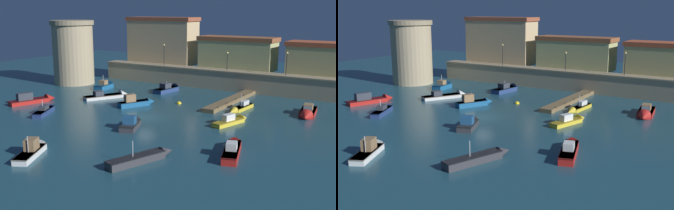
{
  "view_description": "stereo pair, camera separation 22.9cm",
  "coord_description": "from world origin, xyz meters",
  "views": [
    {
      "loc": [
        29.66,
        -42.06,
        13.44
      ],
      "look_at": [
        0.0,
        5.58,
        0.55
      ],
      "focal_mm": 44.83,
      "sensor_mm": 36.0,
      "label": 1
    },
    {
      "loc": [
        29.85,
        -41.94,
        13.44
      ],
      "look_at": [
        0.0,
        5.58,
        0.55
      ],
      "focal_mm": 44.83,
      "sensor_mm": 36.0,
      "label": 2
    }
  ],
  "objects": [
    {
      "name": "ground_plane",
      "position": [
        0.0,
        0.0,
        0.0
      ],
      "size": [
        129.59,
        129.59,
        0.0
      ],
      "primitive_type": "plane",
      "color": "#1E4756"
    },
    {
      "name": "quay_wall",
      "position": [
        0.0,
        22.89,
        1.69
      ],
      "size": [
        47.81,
        2.89,
        3.35
      ],
      "color": "tan",
      "rests_on": "ground"
    },
    {
      "name": "old_town_backdrop",
      "position": [
        -1.43,
        26.57,
        6.63
      ],
      "size": [
        45.04,
        5.15,
        8.82
      ],
      "color": "tan",
      "rests_on": "ground"
    },
    {
      "name": "fortress_tower",
      "position": [
        -25.47,
        13.78,
        5.79
      ],
      "size": [
        7.84,
        7.84,
        11.45
      ],
      "color": "tan",
      "rests_on": "ground"
    },
    {
      "name": "pier_dock",
      "position": [
        5.72,
        13.92,
        0.28
      ],
      "size": [
        1.83,
        15.35,
        0.7
      ],
      "color": "brown",
      "rests_on": "ground"
    },
    {
      "name": "quay_lamp_0",
      "position": [
        -11.63,
        22.89,
        5.86
      ],
      "size": [
        0.32,
        0.32,
        3.83
      ],
      "color": "black",
      "rests_on": "quay_wall"
    },
    {
      "name": "quay_lamp_1",
      "position": [
        0.97,
        22.89,
        5.42
      ],
      "size": [
        0.32,
        0.32,
        3.07
      ],
      "color": "black",
      "rests_on": "quay_wall"
    },
    {
      "name": "quay_lamp_2",
      "position": [
        10.99,
        22.89,
        5.72
      ],
      "size": [
        0.32,
        0.32,
        3.58
      ],
      "color": "black",
      "rests_on": "quay_wall"
    },
    {
      "name": "moored_boat_0",
      "position": [
        -11.57,
        7.13,
        0.35
      ],
      "size": [
        4.95,
        7.17,
        1.83
      ],
      "rotation": [
        0.0,
        0.0,
        1.08
      ],
      "color": "silver",
      "rests_on": "ground"
    },
    {
      "name": "moored_boat_1",
      "position": [
        -17.19,
        12.83,
        0.52
      ],
      "size": [
        2.32,
        5.0,
        2.81
      ],
      "rotation": [
        0.0,
        0.0,
        1.71
      ],
      "color": "#195689",
      "rests_on": "ground"
    },
    {
      "name": "moored_boat_2",
      "position": [
        8.93,
        -12.9,
        0.4
      ],
      "size": [
        3.42,
        7.18,
        2.39
      ],
      "rotation": [
        0.0,
        0.0,
        1.25
      ],
      "color": "#333338",
      "rests_on": "ground"
    },
    {
      "name": "moored_boat_3",
      "position": [
        -6.44,
        16.38,
        0.5
      ],
      "size": [
        2.35,
        6.29,
        2.37
      ],
      "rotation": [
        0.0,
        0.0,
        1.46
      ],
      "color": "navy",
      "rests_on": "ground"
    },
    {
      "name": "moored_boat_4",
      "position": [
        -4.67,
        4.79,
        0.55
      ],
      "size": [
        3.69,
        5.66,
        2.2
      ],
      "rotation": [
        0.0,
        0.0,
        1.11
      ],
      "color": "#195689",
      "rests_on": "ground"
    },
    {
      "name": "moored_boat_5",
      "position": [
        10.59,
        3.33,
        0.38
      ],
      "size": [
        2.79,
        6.06,
        1.62
      ],
      "rotation": [
        0.0,
        0.0,
        1.3
      ],
      "color": "gold",
      "rests_on": "ground"
    },
    {
      "name": "moored_boat_6",
      "position": [
        -12.38,
        -4.99,
        0.43
      ],
      "size": [
        3.92,
        6.14,
        2.27
      ],
      "rotation": [
        0.0,
        0.0,
        2.05
      ],
      "color": "navy",
      "rests_on": "ground"
    },
    {
      "name": "moored_boat_7",
      "position": [
        -18.73,
        -1.51,
        0.49
      ],
      "size": [
        3.48,
        7.11,
        2.11
      ],
      "rotation": [
        0.0,
        0.0,
        1.28
      ],
      "color": "red",
      "rests_on": "ground"
    },
    {
      "name": "moored_boat_8",
      "position": [
        1.28,
        -4.44,
        0.49
      ],
      "size": [
        3.33,
        5.06,
        2.03
      ],
      "rotation": [
        0.0,
        0.0,
        1.96
      ],
      "color": "#333338",
      "rests_on": "ground"
    },
    {
      "name": "moored_boat_9",
      "position": [
        14.85,
        -6.64,
        0.47
      ],
      "size": [
        3.38,
        7.02,
        1.73
      ],
      "rotation": [
        0.0,
        0.0,
        1.88
      ],
      "color": "red",
      "rests_on": "ground"
    },
    {
      "name": "moored_boat_10",
      "position": [
        17.3,
        11.64,
        0.44
      ],
      "size": [
        2.62,
        6.2,
        1.97
      ],
      "rotation": [
        0.0,
        0.0,
        -1.43
      ],
      "color": "red",
      "rests_on": "ground"
    },
    {
      "name": "moored_boat_12",
      "position": [
        -1.11,
        -16.7,
        0.47
      ],
      "size": [
        4.04,
        6.16,
        2.49
      ],
      "rotation": [
        0.0,
        0.0,
        2.04
      ],
      "color": "white",
      "rests_on": "ground"
    },
    {
      "name": "moored_boat_13",
      "position": [
        8.77,
        9.87,
        0.35
      ],
      "size": [
        1.58,
        6.03,
        2.6
      ],
      "rotation": [
        0.0,
        0.0,
        -1.64
      ],
      "color": "gold",
      "rests_on": "ground"
    },
    {
      "name": "mooring_buoy_0",
      "position": [
        -0.36,
        9.19,
        0.0
      ],
      "size": [
        0.7,
        0.7,
        0.7
      ],
      "primitive_type": "sphere",
      "color": "yellow",
      "rests_on": "ground"
    },
    {
      "name": "mooring_buoy_1",
      "position": [
        5.64,
        8.84,
        0.0
      ],
      "size": [
        0.71,
        0.71,
        0.71
      ],
      "primitive_type": "sphere",
      "color": "#EA4C19",
      "rests_on": "ground"
    }
  ]
}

